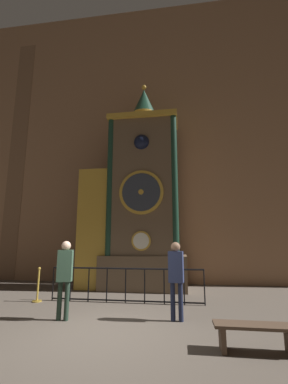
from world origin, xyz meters
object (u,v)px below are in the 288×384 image
(visitor_far, at_px, (176,272))
(visitor_bench, at_px, (255,332))
(visitor_near, at_px, (65,271))
(stanchion_post, at_px, (38,290))
(clock_tower, at_px, (135,202))

(visitor_far, bearing_deg, visitor_bench, -41.31)
(visitor_near, relative_size, stanchion_post, 1.78)
(clock_tower, bearing_deg, stanchion_post, -135.61)
(visitor_near, xyz_separation_m, stanchion_post, (-1.59, 1.64, -0.76))
(stanchion_post, distance_m, visitor_bench, 6.22)
(visitor_bench, bearing_deg, stanchion_post, 152.90)
(clock_tower, distance_m, stanchion_post, 4.69)
(visitor_bench, bearing_deg, visitor_far, 131.11)
(visitor_bench, bearing_deg, visitor_near, 163.13)
(visitor_near, height_order, visitor_bench, visitor_near)
(stanchion_post, height_order, visitor_bench, stanchion_post)
(visitor_far, xyz_separation_m, stanchion_post, (-4.22, 1.32, -0.75))
(visitor_near, bearing_deg, clock_tower, 63.36)
(visitor_near, distance_m, visitor_far, 2.65)
(visitor_far, height_order, stanchion_post, visitor_far)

